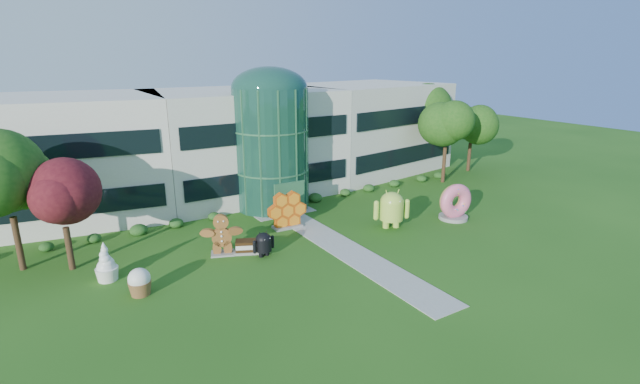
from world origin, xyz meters
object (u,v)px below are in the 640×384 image
android_black (264,243)px  gingerbread (222,234)px  android_green (392,207)px  donut (455,201)px

android_black → gingerbread: gingerbread is taller
android_green → android_black: android_green is taller
gingerbread → donut: bearing=10.7°
android_green → donut: (5.34, -1.13, -0.16)m
android_black → donut: 15.60m
android_black → donut: (15.53, -1.43, 0.52)m
android_green → android_black: 10.21m
android_black → gingerbread: bearing=133.6°
donut → gingerbread: donut is taller
android_green → android_black: size_ratio=1.74×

